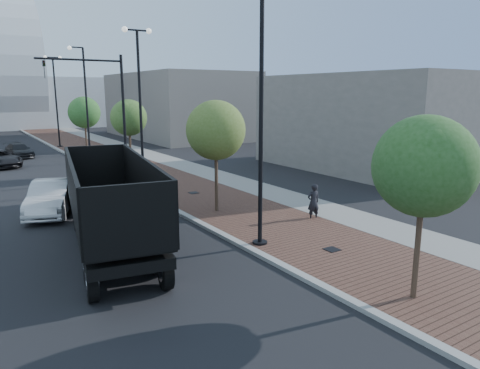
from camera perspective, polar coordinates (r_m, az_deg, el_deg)
sidewalk at (r=45.10m, az=-16.98°, el=4.07°), size 7.00×140.00×0.12m
concrete_strip at (r=45.90m, az=-13.74°, el=4.38°), size 2.40×140.00×0.13m
curb at (r=44.27m, az=-21.34°, el=3.65°), size 0.30×140.00×0.14m
dump_truck at (r=20.24m, az=-17.45°, el=-1.03°), size 4.78×13.56×3.41m
white_sedan at (r=23.09m, az=-23.08°, el=-1.53°), size 3.25×5.10×1.59m
dark_car_far at (r=44.31m, az=-26.50°, el=3.92°), size 2.29×4.35×1.20m
pedestrian at (r=20.40m, az=9.39°, el=-2.24°), size 0.67×0.48×1.69m
streetlight_1 at (r=16.03m, az=2.37°, el=6.77°), size 1.44×0.56×9.21m
streetlight_2 at (r=26.73m, az=-12.66°, el=9.55°), size 1.72×0.56×9.28m
streetlight_3 at (r=38.19m, az=-19.20°, el=9.07°), size 1.44×0.56×9.21m
streetlight_4 at (r=49.92m, az=-22.52°, el=9.88°), size 1.72×0.56×9.28m
traffic_mast at (r=29.28m, az=-16.44°, el=9.86°), size 5.09×0.20×8.00m
tree_0 at (r=12.71m, az=22.61°, el=2.16°), size 2.71×2.71×5.19m
tree_1 at (r=20.90m, az=-3.05°, el=6.95°), size 2.79×2.79×5.39m
tree_2 at (r=31.85m, az=-14.02°, el=8.30°), size 2.52×2.49×5.24m
tree_3 at (r=43.36m, az=-19.30°, el=8.71°), size 2.86×2.86×5.32m
commercial_block_ne at (r=58.54m, az=-8.07°, el=10.01°), size 12.00×22.00×8.00m
commercial_block_e at (r=35.37m, az=16.42°, el=7.71°), size 10.00×16.00×7.00m
utility_cover_1 at (r=16.66m, az=11.73°, el=-8.15°), size 0.50×0.50×0.02m
utility_cover_2 at (r=25.32m, az=-5.97°, el=-1.06°), size 0.50×0.50×0.02m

